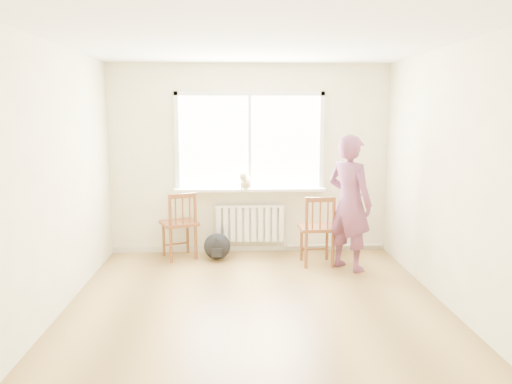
{
  "coord_description": "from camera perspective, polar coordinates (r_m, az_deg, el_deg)",
  "views": [
    {
      "loc": [
        -0.22,
        -4.89,
        2.02
      ],
      "look_at": [
        0.05,
        1.2,
        1.04
      ],
      "focal_mm": 35.0,
      "sensor_mm": 36.0,
      "label": 1
    }
  ],
  "objects": [
    {
      "name": "floor",
      "position": [
        5.29,
        0.08,
        -13.33
      ],
      "size": [
        4.5,
        4.5,
        0.0
      ],
      "primitive_type": "plane",
      "color": "#A98345",
      "rests_on": "ground"
    },
    {
      "name": "backpack",
      "position": [
        6.96,
        -4.47,
        -6.22
      ],
      "size": [
        0.44,
        0.38,
        0.37
      ],
      "primitive_type": "ellipsoid",
      "rotation": [
        0.0,
        0.0,
        0.33
      ],
      "color": "black",
      "rests_on": "floor"
    },
    {
      "name": "windowsill",
      "position": [
        7.11,
        -0.69,
        0.29
      ],
      "size": [
        2.15,
        0.22,
        0.04
      ],
      "primitive_type": "cube",
      "color": "white",
      "rests_on": "back_wall"
    },
    {
      "name": "chair_right",
      "position": [
        6.67,
        7.09,
        -4.36
      ],
      "size": [
        0.48,
        0.46,
        0.94
      ],
      "rotation": [
        0.0,
        0.0,
        3.18
      ],
      "color": "brown",
      "rests_on": "floor"
    },
    {
      "name": "ceiling",
      "position": [
        4.94,
        0.09,
        17.02
      ],
      "size": [
        4.5,
        4.5,
        0.0
      ],
      "primitive_type": "plane",
      "rotation": [
        3.14,
        0.0,
        0.0
      ],
      "color": "white",
      "rests_on": "back_wall"
    },
    {
      "name": "back_wall",
      "position": [
        7.17,
        -0.73,
        3.74
      ],
      "size": [
        4.0,
        0.01,
        2.7
      ],
      "primitive_type": "cube",
      "color": "#F3ECC2",
      "rests_on": "ground"
    },
    {
      "name": "radiator",
      "position": [
        7.22,
        -0.69,
        -3.54
      ],
      "size": [
        1.0,
        0.12,
        0.55
      ],
      "color": "white",
      "rests_on": "back_wall"
    },
    {
      "name": "cat",
      "position": [
        7.01,
        -1.23,
        1.2
      ],
      "size": [
        0.24,
        0.38,
        0.26
      ],
      "rotation": [
        0.0,
        0.0,
        -0.33
      ],
      "color": "beige",
      "rests_on": "windowsill"
    },
    {
      "name": "baseboard",
      "position": [
        7.4,
        -0.7,
        -6.43
      ],
      "size": [
        4.0,
        0.03,
        0.08
      ],
      "primitive_type": "cube",
      "color": "beige",
      "rests_on": "ground"
    },
    {
      "name": "chair_left",
      "position": [
        6.98,
        -8.65,
        -3.79
      ],
      "size": [
        0.6,
        0.59,
        0.94
      ],
      "rotation": [
        0.0,
        0.0,
        3.55
      ],
      "color": "brown",
      "rests_on": "floor"
    },
    {
      "name": "heating_pipe",
      "position": [
        7.48,
        8.97,
        -6.04
      ],
      "size": [
        1.4,
        0.04,
        0.04
      ],
      "primitive_type": "cylinder",
      "rotation": [
        0.0,
        1.57,
        0.0
      ],
      "color": "silver",
      "rests_on": "back_wall"
    },
    {
      "name": "window",
      "position": [
        7.12,
        -0.73,
        6.22
      ],
      "size": [
        2.12,
        0.05,
        1.42
      ],
      "color": "white",
      "rests_on": "back_wall"
    },
    {
      "name": "person",
      "position": [
        6.49,
        10.63,
        -1.23
      ],
      "size": [
        0.73,
        0.76,
        1.75
      ],
      "primitive_type": "imported",
      "rotation": [
        0.0,
        0.0,
        2.28
      ],
      "color": "#D1455A",
      "rests_on": "floor"
    }
  ]
}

